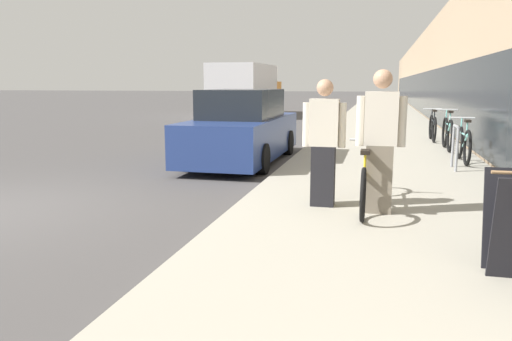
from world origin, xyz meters
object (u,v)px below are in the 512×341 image
at_px(tandem_bicycle, 365,180).
at_px(bike_rack_hoop, 455,143).
at_px(cruiser_bike_nearest, 463,144).
at_px(person_bystander, 324,143).
at_px(moving_truck, 247,90).
at_px(cruiser_bike_farthest, 433,127).
at_px(parked_sedan_curbside, 243,129).
at_px(person_rider, 380,142).
at_px(cruiser_bike_middle, 447,133).

relative_size(tandem_bicycle, bike_rack_hoop, 2.71).
xyz_separation_m(tandem_bicycle, cruiser_bike_nearest, (1.86, 4.35, 0.03)).
bearing_deg(person_bystander, bike_rack_hoop, 58.78).
bearing_deg(bike_rack_hoop, tandem_bicycle, -114.81).
distance_m(cruiser_bike_nearest, moving_truck, 17.95).
bearing_deg(tandem_bicycle, cruiser_bike_farthest, 78.95).
xyz_separation_m(person_bystander, parked_sedan_curbside, (-2.25, 4.12, -0.23)).
bearing_deg(cruiser_bike_farthest, bike_rack_hoop, -90.79).
height_order(tandem_bicycle, cruiser_bike_nearest, cruiser_bike_nearest).
bearing_deg(parked_sedan_curbside, moving_truck, 104.62).
relative_size(bike_rack_hoop, parked_sedan_curbside, 0.18).
bearing_deg(moving_truck, person_rider, -70.60).
relative_size(cruiser_bike_nearest, moving_truck, 0.23).
xyz_separation_m(tandem_bicycle, person_bystander, (-0.55, -0.10, 0.48)).
xyz_separation_m(bike_rack_hoop, cruiser_bike_nearest, (0.29, 0.95, -0.13)).
xyz_separation_m(bike_rack_hoop, parked_sedan_curbside, (-4.37, 0.62, 0.10)).
height_order(tandem_bicycle, bike_rack_hoop, bike_rack_hoop).
xyz_separation_m(person_rider, person_bystander, (-0.72, 0.18, -0.06)).
relative_size(person_rider, parked_sedan_curbside, 0.39).
xyz_separation_m(cruiser_bike_farthest, moving_truck, (-8.59, 11.56, 0.89)).
distance_m(tandem_bicycle, person_rider, 0.64).
height_order(cruiser_bike_nearest, moving_truck, moving_truck).
bearing_deg(cruiser_bike_farthest, parked_sedan_curbside, -135.42).
xyz_separation_m(bike_rack_hoop, moving_truck, (-8.52, 16.56, 0.76)).
bearing_deg(person_bystander, person_rider, -14.10).
height_order(bike_rack_hoop, cruiser_bike_farthest, cruiser_bike_farthest).
height_order(person_rider, cruiser_bike_middle, person_rider).
height_order(cruiser_bike_nearest, parked_sedan_curbside, parked_sedan_curbside).
bearing_deg(bike_rack_hoop, cruiser_bike_middle, 85.70).
height_order(person_rider, bike_rack_hoop, person_rider).
bearing_deg(person_rider, cruiser_bike_nearest, 69.94).
relative_size(cruiser_bike_middle, parked_sedan_curbside, 0.38).
relative_size(tandem_bicycle, parked_sedan_curbside, 0.50).
distance_m(person_bystander, cruiser_bike_nearest, 5.08).
height_order(cruiser_bike_nearest, cruiser_bike_farthest, cruiser_bike_nearest).
xyz_separation_m(cruiser_bike_nearest, cruiser_bike_middle, (-0.07, 2.04, 0.03)).
xyz_separation_m(person_rider, cruiser_bike_nearest, (1.69, 4.63, -0.51)).
bearing_deg(tandem_bicycle, parked_sedan_curbside, 124.88).
relative_size(tandem_bicycle, cruiser_bike_farthest, 1.37).
relative_size(person_rider, cruiser_bike_middle, 1.02).
distance_m(person_rider, person_bystander, 0.75).
height_order(tandem_bicycle, cruiser_bike_farthest, cruiser_bike_farthest).
relative_size(bike_rack_hoop, cruiser_bike_middle, 0.48).
distance_m(bike_rack_hoop, cruiser_bike_farthest, 5.00).
relative_size(person_rider, person_bystander, 1.07).
relative_size(person_rider, moving_truck, 0.24).
height_order(parked_sedan_curbside, moving_truck, moving_truck).
bearing_deg(moving_truck, cruiser_bike_nearest, -60.53).
bearing_deg(person_bystander, parked_sedan_curbside, 118.64).
xyz_separation_m(person_rider, parked_sedan_curbside, (-2.97, 4.30, -0.29)).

